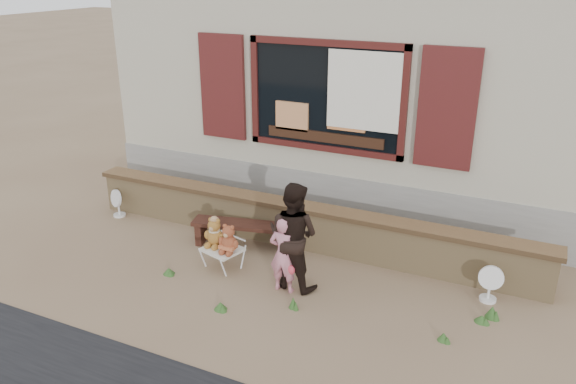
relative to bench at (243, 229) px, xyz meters
The scene contains 12 objects.
ground 0.99m from the bench, 39.36° to the right, with size 80.00×80.00×0.00m, color brown.
shopfront 4.31m from the bench, 79.37° to the left, with size 8.04×5.13×4.00m.
brick_wall 0.84m from the bench, 28.79° to the left, with size 7.10×0.36×0.67m.
bench is the anchor object (origin of this frame).
folding_chair 0.67m from the bench, 85.80° to the right, with size 0.58×0.54×0.30m.
teddy_bear_left 0.67m from the bench, 97.78° to the right, with size 0.31×0.27×0.42m, color brown, non-canonical shape.
teddy_bear_right 0.76m from the bench, 75.39° to the right, with size 0.30×0.26×0.41m, color brown, non-canonical shape.
child 1.37m from the bench, 38.39° to the right, with size 0.38×0.25×1.03m, color pink.
adult 1.37m from the bench, 31.25° to the right, with size 0.70×0.54×1.43m, color black.
fan_left 2.42m from the bench, behind, with size 0.31×0.20×0.47m.
fan_right 3.48m from the bench, ahead, with size 0.31×0.21×0.50m.
grass_tufts 2.26m from the bench, 23.39° to the right, with size 4.25×1.37×0.16m.
Camera 1 is at (3.01, -5.88, 3.89)m, focal length 35.00 mm.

